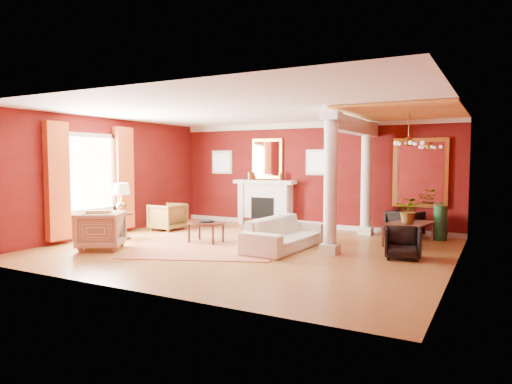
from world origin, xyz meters
The scene contains 27 objects.
ground centered at (0.00, 0.00, 0.00)m, with size 8.00×8.00×0.00m, color brown.
room_shell centered at (0.00, 0.00, 2.02)m, with size 8.04×7.04×2.92m.
fireplace centered at (-1.30, 3.32, 0.65)m, with size 1.85×0.42×1.29m.
overmantel_mirror centered at (-1.30, 3.45, 1.90)m, with size 0.95×0.07×1.15m.
flank_window_left centered at (-2.85, 3.46, 1.80)m, with size 0.70×0.07×0.70m.
flank_window_right centered at (0.25, 3.46, 1.80)m, with size 0.70×0.07×0.70m.
left_window centered at (-3.89, -0.60, 1.42)m, with size 0.21×2.55×2.60m.
column_front centered at (1.70, 0.30, 1.43)m, with size 0.36×0.36×2.80m.
column_back centered at (1.70, 3.00, 1.43)m, with size 0.36×0.36×2.80m.
header_beam centered at (1.70, 1.90, 2.62)m, with size 0.30×3.20×0.32m, color silver.
amber_ceiling centered at (2.85, 1.75, 2.87)m, with size 2.30×3.40×0.04m, color gold.
dining_mirror centered at (2.90, 3.45, 1.55)m, with size 1.30×0.07×1.70m.
chandelier centered at (2.90, 1.80, 2.25)m, with size 0.60×0.62×0.75m.
crown_trim centered at (0.00, 3.46, 2.82)m, with size 8.00×0.08×0.16m, color silver.
base_trim centered at (0.00, 3.46, 0.06)m, with size 8.00×0.08×0.12m, color silver.
rug centered at (-1.11, 0.27, 0.01)m, with size 2.96×3.94×0.02m, color maroon.
sofa centered at (0.70, 0.33, 0.44)m, with size 2.27×0.66×0.89m, color beige.
armchair_leopard centered at (-3.09, 1.16, 0.40)m, with size 0.77×0.72×0.79m, color black.
armchair_stripe centered at (-2.66, -1.54, 0.44)m, with size 0.86×0.80×0.88m, color tan.
coffee_table centered at (-1.16, 0.14, 0.42)m, with size 0.93×0.93×0.47m.
coffee_book centered at (-1.22, 0.06, 0.58)m, with size 0.17×0.02×0.23m, color black.
side_table centered at (-3.18, -0.40, 0.87)m, with size 0.53×0.53×1.32m.
dining_table centered at (2.93, 2.05, 0.39)m, with size 1.38×0.49×0.77m, color black.
dining_chair_near centered at (3.06, 0.52, 0.33)m, with size 0.64×0.60×0.66m, color black.
dining_chair_far centered at (2.65, 3.00, 0.36)m, with size 0.70×0.66×0.72m, color black.
green_urn centered at (3.44, 3.00, 0.32)m, with size 0.34×0.34×0.82m.
potted_plant centered at (2.92, 1.98, 0.99)m, with size 0.51×0.57×0.44m, color #26591E.
Camera 1 is at (4.66, -8.28, 1.86)m, focal length 32.00 mm.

